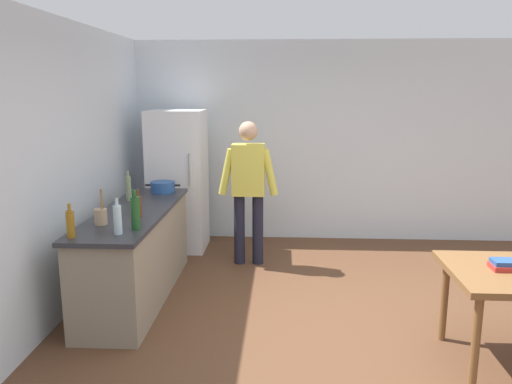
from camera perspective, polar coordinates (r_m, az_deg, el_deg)
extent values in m
plane|color=brown|center=(4.47, 10.16, -16.10)|extent=(14.00, 14.00, 0.00)
cube|color=silver|center=(6.99, 7.63, 5.64)|extent=(6.40, 0.12, 2.70)
cube|color=silver|center=(4.67, -23.05, 1.84)|extent=(0.12, 5.60, 2.70)
cube|color=gray|center=(5.21, -13.35, -7.01)|extent=(0.60, 2.12, 0.86)
cube|color=#2D2D33|center=(5.09, -13.59, -2.20)|extent=(0.64, 2.20, 0.04)
cube|color=white|center=(6.58, -8.81, 1.27)|extent=(0.70, 0.64, 1.80)
cylinder|color=#B2B2B7|center=(6.17, -7.51, 2.51)|extent=(0.02, 0.02, 0.40)
cylinder|color=#1E1E2D|center=(6.03, -1.89, -4.23)|extent=(0.13, 0.13, 0.84)
cylinder|color=#1E1E2D|center=(6.02, 0.20, -4.26)|extent=(0.13, 0.13, 0.84)
cube|color=#D8CC4C|center=(5.87, -0.87, 2.53)|extent=(0.38, 0.22, 0.60)
sphere|color=tan|center=(5.81, -0.88, 6.91)|extent=(0.22, 0.22, 0.22)
cylinder|color=#D8CC4C|center=(5.85, -3.34, 2.29)|extent=(0.20, 0.09, 0.55)
cylinder|color=#D8CC4C|center=(5.82, 1.56, 2.25)|extent=(0.20, 0.09, 0.55)
cylinder|color=brown|center=(3.94, 23.60, -15.28)|extent=(0.06, 0.06, 0.70)
cylinder|color=brown|center=(4.54, 20.52, -11.40)|extent=(0.06, 0.06, 0.70)
cylinder|color=#285193|center=(5.88, -10.49, 0.57)|extent=(0.28, 0.28, 0.12)
cube|color=black|center=(5.92, -12.10, 0.77)|extent=(0.06, 0.03, 0.02)
cube|color=black|center=(5.84, -8.88, 0.75)|extent=(0.06, 0.03, 0.02)
cylinder|color=tan|center=(4.61, -17.15, -2.69)|extent=(0.11, 0.11, 0.14)
cylinder|color=olive|center=(4.57, -17.01, -0.98)|extent=(0.02, 0.05, 0.22)
cylinder|color=olive|center=(4.56, -17.08, -1.02)|extent=(0.02, 0.04, 0.22)
cylinder|color=#5B3314|center=(4.77, -13.15, -1.63)|extent=(0.06, 0.06, 0.20)
cylinder|color=#5B3314|center=(4.74, -13.23, -0.10)|extent=(0.02, 0.02, 0.06)
cylinder|color=gray|center=(5.49, -14.21, 0.38)|extent=(0.06, 0.06, 0.26)
cylinder|color=gray|center=(5.47, -14.29, 2.02)|extent=(0.02, 0.02, 0.06)
cylinder|color=silver|center=(4.26, -15.38, -3.06)|extent=(0.07, 0.07, 0.24)
cylinder|color=silver|center=(4.22, -15.49, -1.09)|extent=(0.03, 0.03, 0.06)
cylinder|color=#1E5123|center=(4.35, -13.47, -2.37)|extent=(0.08, 0.08, 0.28)
cylinder|color=#1E5123|center=(4.31, -13.58, -0.18)|extent=(0.03, 0.03, 0.06)
cylinder|color=#996619|center=(4.27, -20.25, -3.46)|extent=(0.06, 0.06, 0.22)
cylinder|color=#996619|center=(4.24, -20.38, -1.63)|extent=(0.03, 0.03, 0.06)
cube|color=#B22D28|center=(4.22, 26.80, -7.60)|extent=(0.28, 0.15, 0.04)
cube|color=#284C8E|center=(4.21, 26.57, -7.11)|extent=(0.22, 0.14, 0.03)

